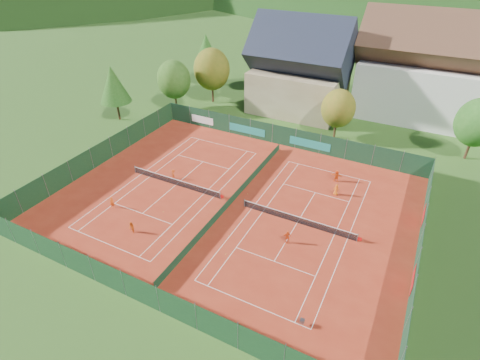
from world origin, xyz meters
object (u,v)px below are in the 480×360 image
at_px(player_right_near, 287,237).
at_px(player_right_far_a, 336,190).
at_px(player_left_mid, 132,228).
at_px(hotel_block_a, 425,74).
at_px(ball_hopper, 302,321).
at_px(player_left_far, 173,174).
at_px(chalet, 300,72).
at_px(player_left_near, 112,202).
at_px(player_right_far_b, 337,176).

relative_size(player_right_near, player_right_far_a, 1.04).
xyz_separation_m(player_left_mid, player_right_near, (14.98, 5.96, 0.09)).
bearing_deg(hotel_block_a, ball_hopper, -93.96).
distance_m(player_left_far, player_right_near, 17.79).
height_order(player_left_mid, player_left_far, player_left_mid).
relative_size(chalet, player_right_near, 10.55).
height_order(hotel_block_a, ball_hopper, hotel_block_a).
xyz_separation_m(ball_hopper, player_left_far, (-21.75, 12.97, 0.11)).
height_order(hotel_block_a, player_right_far_a, hotel_block_a).
distance_m(ball_hopper, player_left_far, 25.33).
distance_m(player_left_near, player_left_mid, 5.37).
relative_size(chalet, ball_hopper, 20.25).
bearing_deg(player_right_far_b, player_left_near, 29.94).
xyz_separation_m(player_left_near, player_left_far, (2.62, 8.17, -0.06)).
xyz_separation_m(player_left_near, player_left_mid, (4.84, -2.32, -0.05)).
xyz_separation_m(hotel_block_a, player_left_near, (-27.69, -43.05, -6.66)).
height_order(ball_hopper, player_left_far, player_left_far).
relative_size(hotel_block_a, ball_hopper, 27.00).
relative_size(player_left_near, player_right_near, 0.94).
bearing_deg(player_left_mid, player_right_near, 47.48).
bearing_deg(hotel_block_a, chalet, -162.47).
height_order(player_left_near, player_left_far, player_left_near).
relative_size(hotel_block_a, player_right_far_a, 14.61).
bearing_deg(player_right_far_a, player_right_near, 79.50).
bearing_deg(player_left_far, chalet, -70.33).
xyz_separation_m(player_left_near, player_right_far_a, (21.98, 14.11, 0.01)).
distance_m(player_left_near, player_left_far, 8.58).
bearing_deg(hotel_block_a, player_right_near, -101.30).
bearing_deg(player_right_near, player_left_mid, 174.39).
height_order(player_left_mid, player_right_far_a, player_right_far_a).
bearing_deg(player_right_near, ball_hopper, -88.94).
relative_size(hotel_block_a, player_right_near, 14.07).
xyz_separation_m(ball_hopper, player_left_mid, (-19.53, 2.48, 0.12)).
xyz_separation_m(player_left_mid, player_right_far_b, (16.39, 19.40, 0.10)).
bearing_deg(player_left_far, player_right_far_a, -131.38).
relative_size(player_right_near, player_right_far_b, 0.98).
height_order(player_left_far, player_right_near, player_right_near).
bearing_deg(chalet, player_right_near, -71.58).
xyz_separation_m(hotel_block_a, player_right_near, (-7.87, -39.42, -6.61)).
relative_size(chalet, player_left_near, 11.16).
distance_m(chalet, player_right_far_b, 24.30).
bearing_deg(player_right_near, player_right_far_a, 51.05).
xyz_separation_m(hotel_block_a, player_right_far_a, (-5.71, -28.94, -6.64)).
bearing_deg(player_left_near, player_right_far_b, 16.31).
relative_size(ball_hopper, player_right_far_b, 0.51).
xyz_separation_m(hotel_block_a, player_left_mid, (-22.85, -45.37, -6.71)).
bearing_deg(player_right_near, chalet, 81.12).
bearing_deg(player_left_near, chalet, 54.30).
height_order(player_left_near, player_right_near, player_right_near).
height_order(player_right_near, player_right_far_b, player_right_far_b).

